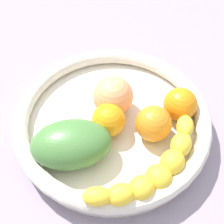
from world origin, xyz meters
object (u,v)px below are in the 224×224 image
orange_front (154,124)px  peach_blush (113,96)px  banana_draped_left (154,171)px  orange_mid_right (180,104)px  mango_green (71,144)px  fruit_bowl (112,123)px  orange_mid_left (109,120)px

orange_front → peach_blush: bearing=-160.3°
banana_draped_left → orange_mid_right: 12.97cm
orange_front → mango_green: size_ratio=0.47×
mango_green → orange_front: bearing=76.7°
fruit_bowl → peach_blush: size_ratio=4.81×
banana_draped_left → orange_mid_right: bearing=125.9°
orange_mid_left → orange_mid_right: bearing=74.1°
orange_mid_left → peach_blush: (-3.37, 2.81, 0.64)cm
peach_blush → mango_green: (4.66, -9.88, -0.24)cm
fruit_bowl → peach_blush: peach_blush is taller
fruit_bowl → mango_green: mango_green is taller
mango_green → peach_blush: bearing=115.2°
orange_front → orange_mid_left: size_ratio=1.06×
peach_blush → mango_green: 10.92cm
fruit_bowl → orange_mid_left: (0.85, -1.14, 2.49)cm
orange_mid_right → orange_mid_left: bearing=-105.9°
orange_front → orange_mid_left: bearing=-127.6°
orange_front → orange_mid_right: 6.02cm
fruit_bowl → orange_front: (5.11, 4.40, 2.65)cm
mango_green → orange_mid_left: bearing=100.3°
orange_front → peach_blush: 8.12cm
fruit_bowl → orange_front: 7.25cm
banana_draped_left → orange_mid_left: 10.92cm
fruit_bowl → orange_front: bearing=40.7°
peach_blush → orange_mid_left: bearing=-39.9°
orange_mid_left → mango_green: (1.29, -7.07, 0.41)cm
orange_front → peach_blush: (-7.63, -2.73, 0.49)cm
orange_mid_left → mango_green: mango_green is taller
fruit_bowl → orange_mid_right: orange_mid_right is taller
peach_blush → orange_front: bearing=19.7°
fruit_bowl → banana_draped_left: (11.73, -0.16, 2.42)cm
orange_mid_left → mango_green: bearing=-79.7°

